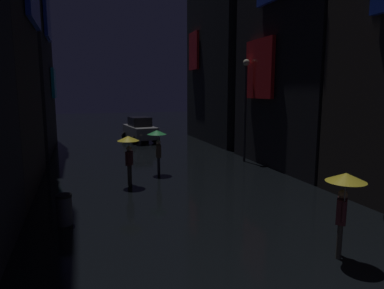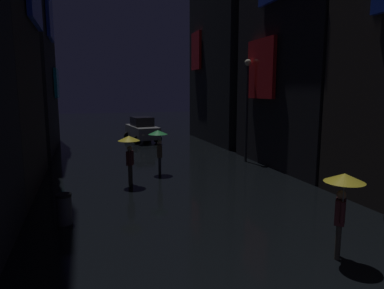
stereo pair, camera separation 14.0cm
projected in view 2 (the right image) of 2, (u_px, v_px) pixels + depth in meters
name	position (u px, v px, depth m)	size (l,w,h in m)	color
building_left_far	(16.00, 34.00, 21.75)	(4.25, 8.52, 15.04)	#232328
pedestrian_midstreet_left_green	(158.00, 140.00, 16.11)	(0.90, 0.90, 2.12)	#2D2D38
pedestrian_midstreet_centre_yellow	(129.00, 146.00, 14.19)	(0.90, 0.90, 2.12)	#38332D
pedestrian_foreground_right_yellow	(343.00, 192.00, 7.82)	(0.90, 0.90, 2.12)	#38332D
car_distant	(142.00, 130.00, 26.85)	(2.60, 4.30, 1.92)	#99999E
streetlamp_right_far	(247.00, 99.00, 18.77)	(0.36, 0.36, 5.64)	#2D2D33
trash_bin	(64.00, 209.00, 10.20)	(0.46, 0.46, 0.93)	#3F3F47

